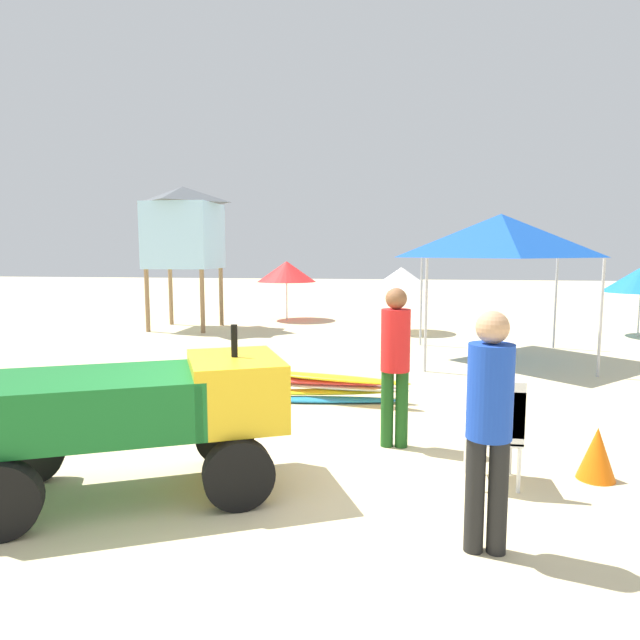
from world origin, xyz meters
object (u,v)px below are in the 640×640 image
(utility_cart, at_px, (144,408))
(surfboard_pile, at_px, (327,387))
(lifeguard_near_left, at_px, (395,356))
(lifeguard_near_center, at_px, (489,415))
(beach_umbrella_left, at_px, (401,278))
(stacked_plastic_chairs, at_px, (494,423))
(lifeguard_tower, at_px, (184,227))
(beach_umbrella_mid, at_px, (287,272))
(traffic_cone_near, at_px, (597,453))
(popup_canopy, at_px, (501,236))

(utility_cart, bearing_deg, surfboard_pile, 70.69)
(utility_cart, xyz_separation_m, lifeguard_near_left, (2.18, 1.55, 0.24))
(surfboard_pile, bearing_deg, lifeguard_near_center, -66.75)
(beach_umbrella_left, bearing_deg, stacked_plastic_chairs, -84.82)
(lifeguard_near_center, height_order, lifeguard_tower, lifeguard_tower)
(lifeguard_tower, xyz_separation_m, beach_umbrella_mid, (2.40, 2.44, -1.30))
(lifeguard_tower, bearing_deg, surfboard_pile, -54.96)
(beach_umbrella_left, bearing_deg, traffic_cone_near, -78.87)
(surfboard_pile, distance_m, lifeguard_near_center, 4.36)
(stacked_plastic_chairs, relative_size, lifeguard_near_left, 0.58)
(stacked_plastic_chairs, relative_size, popup_canopy, 0.34)
(utility_cart, bearing_deg, stacked_plastic_chairs, 11.08)
(lifeguard_near_center, bearing_deg, stacked_plastic_chairs, 79.07)
(lifeguard_near_left, relative_size, lifeguard_tower, 0.45)
(beach_umbrella_left, height_order, traffic_cone_near, beach_umbrella_left)
(surfboard_pile, distance_m, beach_umbrella_mid, 10.02)
(lifeguard_near_center, bearing_deg, beach_umbrella_mid, 107.66)
(popup_canopy, height_order, lifeguard_tower, lifeguard_tower)
(stacked_plastic_chairs, bearing_deg, traffic_cone_near, 17.36)
(surfboard_pile, relative_size, traffic_cone_near, 4.87)
(stacked_plastic_chairs, height_order, beach_umbrella_mid, beach_umbrella_mid)
(stacked_plastic_chairs, xyz_separation_m, lifeguard_near_center, (-0.23, -1.19, 0.41))
(stacked_plastic_chairs, bearing_deg, lifeguard_tower, 125.02)
(popup_canopy, distance_m, lifeguard_tower, 8.67)
(lifeguard_tower, height_order, beach_umbrella_mid, lifeguard_tower)
(utility_cart, relative_size, traffic_cone_near, 5.54)
(stacked_plastic_chairs, height_order, lifeguard_near_center, lifeguard_near_center)
(surfboard_pile, height_order, traffic_cone_near, traffic_cone_near)
(utility_cart, height_order, lifeguard_tower, lifeguard_tower)
(stacked_plastic_chairs, distance_m, lifeguard_near_center, 1.28)
(stacked_plastic_chairs, distance_m, lifeguard_near_left, 1.39)
(stacked_plastic_chairs, xyz_separation_m, surfboard_pile, (-1.92, 2.75, -0.40))
(lifeguard_near_left, distance_m, lifeguard_tower, 10.93)
(stacked_plastic_chairs, relative_size, surfboard_pile, 0.41)
(surfboard_pile, bearing_deg, utility_cart, -109.31)
(utility_cart, height_order, traffic_cone_near, utility_cart)
(stacked_plastic_chairs, xyz_separation_m, beach_umbrella_mid, (-4.54, 12.33, 0.94))
(lifeguard_near_left, xyz_separation_m, beach_umbrella_mid, (-3.61, 11.39, 0.52))
(surfboard_pile, relative_size, popup_canopy, 0.82)
(popup_canopy, xyz_separation_m, lifeguard_tower, (-7.97, 3.40, 0.36))
(stacked_plastic_chairs, bearing_deg, lifeguard_near_center, -100.93)
(lifeguard_near_left, bearing_deg, utility_cart, -144.52)
(utility_cart, distance_m, lifeguard_near_center, 2.94)
(beach_umbrella_mid, bearing_deg, stacked_plastic_chairs, -69.81)
(beach_umbrella_left, relative_size, traffic_cone_near, 3.45)
(beach_umbrella_mid, bearing_deg, lifeguard_near_center, -72.34)
(traffic_cone_near, bearing_deg, lifeguard_tower, 129.64)
(surfboard_pile, relative_size, lifeguard_near_left, 1.40)
(stacked_plastic_chairs, height_order, beach_umbrella_left, beach_umbrella_left)
(stacked_plastic_chairs, bearing_deg, utility_cart, -168.92)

